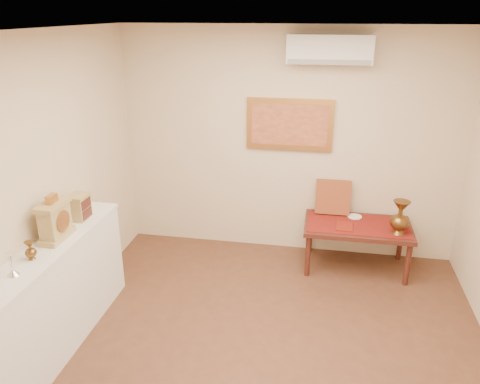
% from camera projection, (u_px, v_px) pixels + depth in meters
% --- Properties ---
extents(floor, '(4.50, 4.50, 0.00)m').
position_uv_depth(floor, '(260.00, 369.00, 3.96)').
color(floor, brown).
rests_on(floor, ground).
extents(ceiling, '(4.50, 4.50, 0.00)m').
position_uv_depth(ceiling, '(267.00, 33.00, 2.98)').
color(ceiling, white).
rests_on(ceiling, ground).
extents(wall_back, '(4.00, 0.02, 2.70)m').
position_uv_depth(wall_back, '(289.00, 145.00, 5.53)').
color(wall_back, beige).
rests_on(wall_back, ground).
extents(wall_left, '(0.02, 4.50, 2.70)m').
position_uv_depth(wall_left, '(20.00, 206.00, 3.80)').
color(wall_left, beige).
rests_on(wall_left, ground).
extents(candlestick, '(0.09, 0.09, 0.19)m').
position_uv_depth(candlestick, '(11.00, 264.00, 3.48)').
color(candlestick, silver).
rests_on(candlestick, display_ledge).
extents(brass_urn_small, '(0.09, 0.09, 0.20)m').
position_uv_depth(brass_urn_small, '(30.00, 248.00, 3.70)').
color(brass_urn_small, brown).
rests_on(brass_urn_small, display_ledge).
extents(table_cloth, '(1.14, 0.59, 0.01)m').
position_uv_depth(table_cloth, '(358.00, 224.00, 5.34)').
color(table_cloth, maroon).
rests_on(table_cloth, low_table).
extents(brass_urn_tall, '(0.21, 0.21, 0.46)m').
position_uv_depth(brass_urn_tall, '(400.00, 214.00, 5.03)').
color(brass_urn_tall, brown).
rests_on(brass_urn_tall, table_cloth).
extents(plate, '(0.17, 0.17, 0.01)m').
position_uv_depth(plate, '(355.00, 217.00, 5.51)').
color(plate, white).
rests_on(plate, table_cloth).
extents(menu, '(0.20, 0.26, 0.01)m').
position_uv_depth(menu, '(345.00, 226.00, 5.26)').
color(menu, maroon).
rests_on(menu, table_cloth).
extents(cushion, '(0.41, 0.18, 0.42)m').
position_uv_depth(cushion, '(333.00, 197.00, 5.56)').
color(cushion, maroon).
rests_on(cushion, table_cloth).
extents(display_ledge, '(0.37, 2.02, 0.98)m').
position_uv_depth(display_ledge, '(55.00, 298.00, 4.09)').
color(display_ledge, white).
rests_on(display_ledge, floor).
extents(mantel_clock, '(0.17, 0.36, 0.41)m').
position_uv_depth(mantel_clock, '(55.00, 220.00, 4.00)').
color(mantel_clock, tan).
rests_on(mantel_clock, display_ledge).
extents(wooden_chest, '(0.16, 0.21, 0.24)m').
position_uv_depth(wooden_chest, '(79.00, 207.00, 4.42)').
color(wooden_chest, tan).
rests_on(wooden_chest, display_ledge).
extents(low_table, '(1.20, 0.70, 0.55)m').
position_uv_depth(low_table, '(357.00, 230.00, 5.36)').
color(low_table, '#4B1E16').
rests_on(low_table, floor).
extents(painting, '(1.00, 0.06, 0.60)m').
position_uv_depth(painting, '(290.00, 124.00, 5.41)').
color(painting, '#BF7E3D').
rests_on(painting, wall_back).
extents(ac_unit, '(0.90, 0.25, 0.30)m').
position_uv_depth(ac_unit, '(330.00, 49.00, 4.94)').
color(ac_unit, silver).
rests_on(ac_unit, wall_back).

